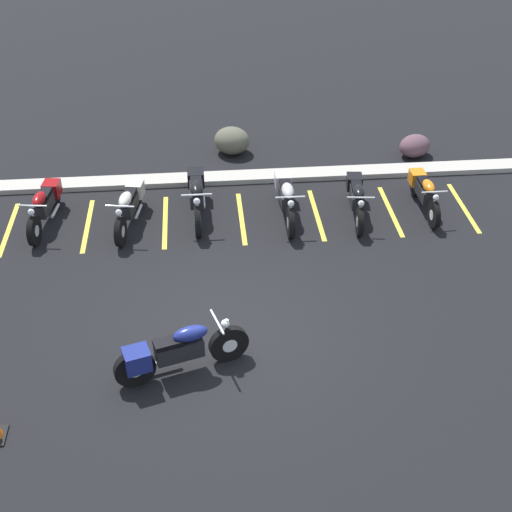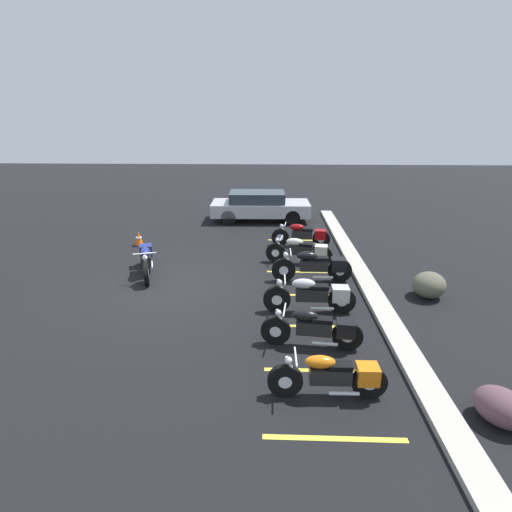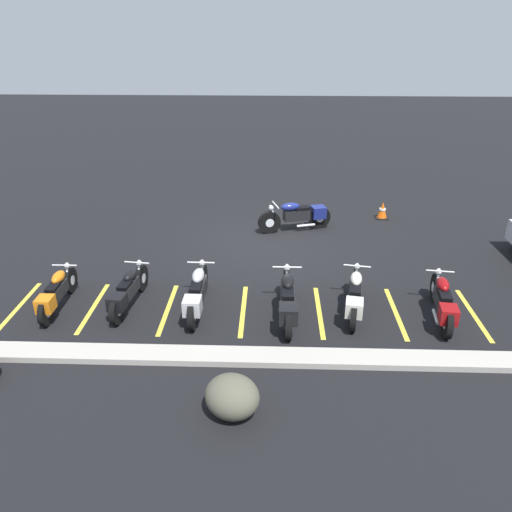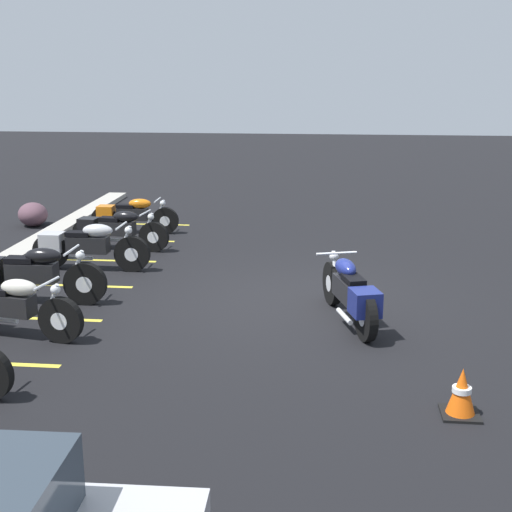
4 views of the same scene
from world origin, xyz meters
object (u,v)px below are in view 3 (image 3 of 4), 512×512
at_px(motorcycle_navy_featured, 299,215).
at_px(landscape_rock_1, 232,397).
at_px(parked_bike_2, 287,300).
at_px(parked_bike_4, 128,291).
at_px(traffic_cone, 382,211).
at_px(parked_bike_0, 443,302).
at_px(parked_bike_5, 56,293).
at_px(parked_bike_3, 197,293).
at_px(parked_bike_1, 355,296).

relative_size(motorcycle_navy_featured, landscape_rock_1, 2.42).
relative_size(parked_bike_2, parked_bike_4, 1.10).
bearing_deg(traffic_cone, parked_bike_0, 90.65).
xyz_separation_m(parked_bike_2, parked_bike_5, (4.94, -0.23, -0.06)).
height_order(parked_bike_0, parked_bike_3, parked_bike_3).
bearing_deg(parked_bike_3, traffic_cone, -40.40).
height_order(motorcycle_navy_featured, parked_bike_1, motorcycle_navy_featured).
height_order(parked_bike_0, parked_bike_4, parked_bike_0).
relative_size(parked_bike_1, parked_bike_2, 0.93).
distance_m(parked_bike_4, parked_bike_5, 1.52).
xyz_separation_m(parked_bike_2, landscape_rock_1, (0.93, 2.79, -0.14)).
xyz_separation_m(parked_bike_0, parked_bike_3, (5.12, -0.15, 0.02)).
bearing_deg(landscape_rock_1, parked_bike_3, -72.10).
relative_size(parked_bike_0, parked_bike_4, 1.02).
relative_size(parked_bike_1, traffic_cone, 3.95).
distance_m(parked_bike_3, traffic_cone, 7.68).
bearing_deg(parked_bike_4, motorcycle_navy_featured, -33.74).
bearing_deg(motorcycle_navy_featured, landscape_rock_1, 63.46).
relative_size(parked_bike_4, landscape_rock_1, 2.27).
bearing_deg(motorcycle_navy_featured, parked_bike_5, 24.67).
relative_size(parked_bike_3, landscape_rock_1, 2.42).
relative_size(parked_bike_2, landscape_rock_1, 2.50).
height_order(parked_bike_0, landscape_rock_1, parked_bike_0).
distance_m(parked_bike_0, landscape_rock_1, 5.04).
xyz_separation_m(motorcycle_navy_featured, parked_bike_1, (-0.98, 4.66, -0.03)).
height_order(motorcycle_navy_featured, traffic_cone, motorcycle_navy_featured).
bearing_deg(parked_bike_3, parked_bike_4, 86.83).
distance_m(motorcycle_navy_featured, parked_bike_3, 5.25).
relative_size(parked_bike_1, parked_bike_3, 0.96).
height_order(motorcycle_navy_featured, parked_bike_4, motorcycle_navy_featured).
bearing_deg(parked_bike_3, parked_bike_5, 90.94).
bearing_deg(parked_bike_1, parked_bike_3, 100.42).
bearing_deg(landscape_rock_1, motorcycle_navy_featured, -100.07).
distance_m(parked_bike_1, parked_bike_3, 3.33).
bearing_deg(motorcycle_navy_featured, parked_bike_3, 46.90).
bearing_deg(parked_bike_3, motorcycle_navy_featured, -25.92).
xyz_separation_m(parked_bike_0, landscape_rock_1, (4.13, 2.89, -0.10)).
distance_m(parked_bike_3, parked_bike_4, 1.52).
bearing_deg(parked_bike_2, parked_bike_1, -79.10).
bearing_deg(parked_bike_0, parked_bike_5, 96.31).
relative_size(parked_bike_2, parked_bike_3, 1.03).
relative_size(parked_bike_4, parked_bike_5, 1.04).
distance_m(parked_bike_1, landscape_rock_1, 3.87).
xyz_separation_m(motorcycle_navy_featured, traffic_cone, (-2.70, -1.09, -0.22)).
bearing_deg(parked_bike_0, parked_bike_4, 95.10).
xyz_separation_m(parked_bike_0, parked_bike_5, (8.15, -0.14, -0.03)).
distance_m(motorcycle_navy_featured, landscape_rock_1, 7.85).
height_order(parked_bike_3, landscape_rock_1, parked_bike_3).
bearing_deg(traffic_cone, parked_bike_2, 62.49).
xyz_separation_m(parked_bike_4, traffic_cone, (-6.56, -5.68, -0.18)).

